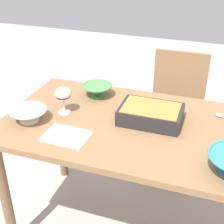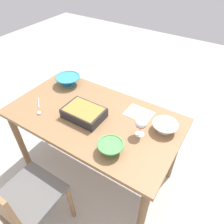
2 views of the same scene
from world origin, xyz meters
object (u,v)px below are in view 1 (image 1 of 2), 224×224
napkin (66,136)px  serving_bowl (29,114)px  wine_glass (63,95)px  small_bowl (97,90)px  casserole_dish (151,114)px  dining_table (138,140)px  chair (175,107)px

napkin → serving_bowl: bearing=164.1°
wine_glass → napkin: bearing=-61.9°
small_bowl → napkin: 0.45m
wine_glass → casserole_dish: wine_glass is taller
wine_glass → dining_table: bearing=1.4°
chair → small_bowl: size_ratio=4.95×
casserole_dish → small_bowl: size_ratio=1.77×
chair → serving_bowl: size_ratio=4.61×
chair → wine_glass: 0.98m
chair → wine_glass: wine_glass is taller
chair → casserole_dish: size_ratio=2.79×
dining_table → napkin: (-0.30, -0.22, 0.10)m
dining_table → serving_bowl: serving_bowl is taller
dining_table → serving_bowl: 0.58m
serving_bowl → napkin: size_ratio=0.89×
napkin → chair: bearing=67.9°
small_bowl → wine_glass: bearing=-111.8°
dining_table → wine_glass: 0.46m
dining_table → casserole_dish: bearing=47.7°
dining_table → wine_glass: size_ratio=9.52×
casserole_dish → dining_table: bearing=-132.3°
chair → casserole_dish: 0.76m
napkin → casserole_dish: bearing=37.5°
small_bowl → serving_bowl: size_ratio=0.93×
casserole_dish → napkin: bearing=-142.5°
chair → napkin: bearing=-112.1°
dining_table → casserole_dish: 0.16m
serving_bowl → small_bowl: bearing=58.7°
serving_bowl → napkin: bearing=-15.9°
small_bowl → serving_bowl: small_bowl is taller
wine_glass → chair: bearing=56.4°
chair → dining_table: bearing=-96.7°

